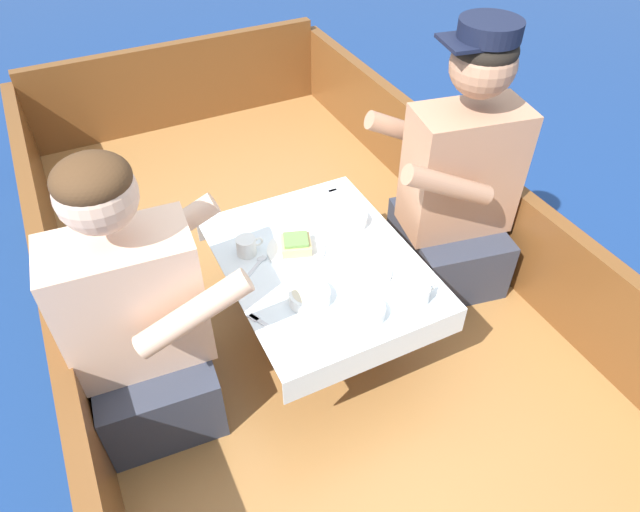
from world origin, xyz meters
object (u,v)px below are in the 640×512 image
person_port (140,324)px  sandwich (296,244)px  person_starboard (458,186)px  coffee_cup_starboard (417,293)px  coffee_cup_port (247,246)px

person_port → sandwich: 0.57m
person_port → sandwich: (0.56, 0.11, 0.02)m
sandwich → person_starboard: bearing=-0.3°
person_starboard → coffee_cup_starboard: 0.56m
person_starboard → coffee_cup_starboard: person_starboard is taller
person_starboard → coffee_cup_port: 0.82m
person_port → coffee_cup_port: bearing=27.4°
sandwich → person_port: bearing=-169.2°
sandwich → coffee_cup_port: size_ratio=1.30×
person_port → coffee_cup_port: 0.44m
coffee_cup_port → coffee_cup_starboard: 0.60m
coffee_cup_port → person_starboard: bearing=-4.8°
coffee_cup_port → coffee_cup_starboard: size_ratio=0.90×
sandwich → coffee_cup_port: 0.17m
coffee_cup_starboard → coffee_cup_port: bearing=132.1°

